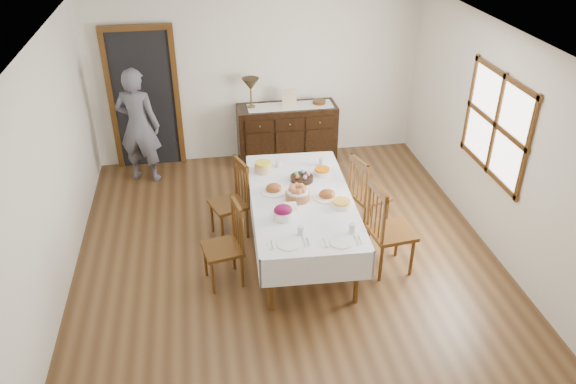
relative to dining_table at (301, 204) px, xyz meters
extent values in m
plane|color=brown|center=(-0.18, -0.24, -0.69)|extent=(6.00, 6.00, 0.00)
cube|color=white|center=(-0.18, -0.24, 1.91)|extent=(5.00, 6.00, 0.02)
cube|color=white|center=(-0.18, 2.76, 0.61)|extent=(5.00, 0.02, 2.60)
cube|color=white|center=(-2.68, -0.24, 0.61)|extent=(0.02, 6.00, 2.60)
cube|color=white|center=(2.32, -0.24, 0.61)|extent=(0.02, 6.00, 2.60)
cube|color=white|center=(2.31, 0.06, 0.81)|extent=(0.02, 1.30, 1.10)
cube|color=#4E2D10|center=(2.29, 0.06, 0.81)|extent=(0.03, 1.46, 1.26)
cube|color=black|center=(-1.88, 2.72, 0.36)|extent=(0.90, 0.06, 2.10)
cube|color=#4E2D10|center=(-1.88, 2.70, 0.36)|extent=(1.04, 0.08, 2.18)
cube|color=white|center=(0.00, 0.00, 0.07)|extent=(1.22, 2.29, 0.04)
cylinder|color=#4E2D10|center=(-0.50, -0.95, -0.33)|extent=(0.06, 0.06, 0.72)
cylinder|color=#4E2D10|center=(0.42, -0.99, -0.33)|extent=(0.06, 0.06, 0.72)
cylinder|color=#4E2D10|center=(-0.42, 0.99, -0.33)|extent=(0.06, 0.06, 0.72)
cylinder|color=#4E2D10|center=(0.50, 0.95, -0.33)|extent=(0.06, 0.06, 0.72)
cube|color=white|center=(-0.57, 0.03, -0.08)|extent=(0.12, 2.28, 0.35)
cube|color=white|center=(0.57, -0.03, -0.08)|extent=(0.12, 2.28, 0.35)
cube|color=white|center=(-0.05, -1.13, -0.08)|extent=(1.16, 0.07, 0.35)
cube|color=white|center=(0.05, 1.13, -0.08)|extent=(1.16, 0.07, 0.35)
cube|color=#4E2D10|center=(-0.96, -0.40, -0.25)|extent=(0.49, 0.49, 0.04)
cylinder|color=#4E2D10|center=(-1.16, -0.26, -0.48)|extent=(0.04, 0.04, 0.43)
cylinder|color=#4E2D10|center=(-1.09, -0.59, -0.48)|extent=(0.04, 0.04, 0.43)
cylinder|color=#4E2D10|center=(-0.83, -0.20, -0.48)|extent=(0.04, 0.04, 0.43)
cylinder|color=#4E2D10|center=(-0.76, -0.53, -0.48)|extent=(0.04, 0.04, 0.43)
cylinder|color=#4E2D10|center=(-0.81, -0.18, 0.03)|extent=(0.04, 0.04, 0.55)
cylinder|color=#4E2D10|center=(-0.74, -0.53, 0.03)|extent=(0.04, 0.04, 0.55)
cube|color=#4E2D10|center=(-0.77, -0.36, 0.27)|extent=(0.12, 0.40, 0.08)
cylinder|color=#4E2D10|center=(-0.79, -0.27, 0.01)|extent=(0.02, 0.02, 0.46)
cylinder|color=#4E2D10|center=(-0.77, -0.36, 0.01)|extent=(0.02, 0.02, 0.46)
cylinder|color=#4E2D10|center=(-0.76, -0.45, 0.01)|extent=(0.02, 0.02, 0.46)
cube|color=#4E2D10|center=(-0.82, 0.52, -0.24)|extent=(0.54, 0.54, 0.04)
cylinder|color=#4E2D10|center=(-1.04, 0.63, -0.48)|extent=(0.04, 0.04, 0.43)
cylinder|color=#4E2D10|center=(-0.93, 0.31, -0.48)|extent=(0.04, 0.04, 0.43)
cylinder|color=#4E2D10|center=(-0.72, 0.74, -0.48)|extent=(0.04, 0.04, 0.43)
cylinder|color=#4E2D10|center=(-0.61, 0.42, -0.48)|extent=(0.04, 0.04, 0.43)
cylinder|color=#4E2D10|center=(-0.70, 0.76, 0.04)|extent=(0.04, 0.04, 0.56)
cylinder|color=#4E2D10|center=(-0.58, 0.42, 0.04)|extent=(0.04, 0.04, 0.56)
cube|color=#4E2D10|center=(-0.64, 0.59, 0.28)|extent=(0.17, 0.39, 0.08)
cylinder|color=#4E2D10|center=(-0.67, 0.67, 0.02)|extent=(0.02, 0.02, 0.46)
cylinder|color=#4E2D10|center=(-0.64, 0.59, 0.02)|extent=(0.02, 0.02, 0.46)
cylinder|color=#4E2D10|center=(-0.61, 0.50, 0.02)|extent=(0.02, 0.02, 0.46)
cube|color=#4E2D10|center=(0.95, -0.47, -0.19)|extent=(0.52, 0.52, 0.04)
cylinder|color=#4E2D10|center=(1.16, -0.64, -0.45)|extent=(0.04, 0.04, 0.48)
cylinder|color=#4E2D10|center=(1.12, -0.26, -0.45)|extent=(0.04, 0.04, 0.48)
cylinder|color=#4E2D10|center=(0.79, -0.68, -0.45)|extent=(0.04, 0.04, 0.48)
cylinder|color=#4E2D10|center=(0.74, -0.30, -0.45)|extent=(0.04, 0.04, 0.48)
cylinder|color=#4E2D10|center=(0.76, -0.69, 0.13)|extent=(0.04, 0.04, 0.63)
cylinder|color=#4E2D10|center=(0.72, -0.29, 0.13)|extent=(0.04, 0.04, 0.63)
cube|color=#4E2D10|center=(0.74, -0.49, 0.39)|extent=(0.10, 0.45, 0.09)
cylinder|color=#4E2D10|center=(0.75, -0.59, 0.10)|extent=(0.02, 0.02, 0.51)
cylinder|color=#4E2D10|center=(0.74, -0.49, 0.10)|extent=(0.02, 0.02, 0.51)
cylinder|color=#4E2D10|center=(0.73, -0.39, 0.10)|extent=(0.02, 0.02, 0.51)
cube|color=#4E2D10|center=(0.97, 0.43, -0.24)|extent=(0.53, 0.53, 0.04)
cylinder|color=#4E2D10|center=(1.18, 0.31, -0.48)|extent=(0.04, 0.04, 0.43)
cylinder|color=#4E2D10|center=(1.08, 0.64, -0.48)|extent=(0.04, 0.04, 0.43)
cylinder|color=#4E2D10|center=(0.85, 0.21, -0.48)|extent=(0.04, 0.04, 0.43)
cylinder|color=#4E2D10|center=(0.76, 0.54, -0.48)|extent=(0.04, 0.04, 0.43)
cylinder|color=#4E2D10|center=(0.84, 0.20, 0.04)|extent=(0.04, 0.04, 0.56)
cylinder|color=#4E2D10|center=(0.73, 0.54, 0.04)|extent=(0.04, 0.04, 0.56)
cube|color=#4E2D10|center=(0.79, 0.37, 0.28)|extent=(0.15, 0.40, 0.08)
cylinder|color=#4E2D10|center=(0.81, 0.28, 0.02)|extent=(0.02, 0.02, 0.46)
cylinder|color=#4E2D10|center=(0.79, 0.37, 0.02)|extent=(0.02, 0.02, 0.46)
cylinder|color=#4E2D10|center=(0.76, 0.46, 0.02)|extent=(0.02, 0.02, 0.46)
cube|color=black|center=(0.24, 2.48, -0.23)|extent=(1.53, 0.51, 0.92)
cube|color=black|center=(-0.22, 2.22, 0.04)|extent=(0.43, 0.02, 0.18)
sphere|color=brown|center=(-0.22, 2.20, 0.04)|extent=(0.03, 0.03, 0.03)
cube|color=black|center=(0.24, 2.22, 0.04)|extent=(0.43, 0.02, 0.18)
sphere|color=brown|center=(0.24, 2.20, 0.04)|extent=(0.03, 0.03, 0.03)
cube|color=black|center=(0.69, 2.22, 0.04)|extent=(0.43, 0.02, 0.18)
sphere|color=brown|center=(0.69, 2.20, 0.04)|extent=(0.03, 0.03, 0.03)
imported|color=#5A5A66|center=(-1.97, 2.23, 0.22)|extent=(0.66, 0.52, 1.83)
cylinder|color=#915C36|center=(-0.05, -0.04, 0.14)|extent=(0.28, 0.28, 0.10)
cylinder|color=white|center=(-0.05, -0.04, 0.20)|extent=(0.25, 0.25, 0.02)
sphere|color=#BC6A3E|center=(0.02, -0.04, 0.23)|extent=(0.08, 0.08, 0.08)
sphere|color=#BC6A3E|center=(-0.01, 0.01, 0.23)|extent=(0.08, 0.08, 0.08)
sphere|color=#BC6A3E|center=(-0.05, 0.03, 0.23)|extent=(0.08, 0.08, 0.08)
sphere|color=#BC6A3E|center=(-0.10, 0.01, 0.23)|extent=(0.08, 0.08, 0.08)
sphere|color=#BC6A3E|center=(-0.12, -0.04, 0.23)|extent=(0.08, 0.08, 0.08)
sphere|color=#BC6A3E|center=(-0.10, -0.09, 0.23)|extent=(0.08, 0.08, 0.08)
sphere|color=#BC6A3E|center=(-0.05, -0.11, 0.23)|extent=(0.08, 0.08, 0.08)
sphere|color=#BC6A3E|center=(-0.01, -0.09, 0.23)|extent=(0.08, 0.08, 0.08)
cylinder|color=black|center=(0.08, 0.39, 0.12)|extent=(0.28, 0.28, 0.06)
ellipsoid|color=pink|center=(0.15, 0.39, 0.17)|extent=(0.05, 0.05, 0.06)
ellipsoid|color=#61B1E5|center=(0.10, 0.46, 0.17)|extent=(0.05, 0.05, 0.06)
ellipsoid|color=#75CC67|center=(0.01, 0.44, 0.17)|extent=(0.05, 0.05, 0.06)
ellipsoid|color=#D5723A|center=(0.01, 0.34, 0.17)|extent=(0.05, 0.05, 0.06)
ellipsoid|color=#CD8FEA|center=(0.10, 0.32, 0.17)|extent=(0.05, 0.05, 0.06)
cylinder|color=white|center=(-0.30, 0.19, 0.10)|extent=(0.33, 0.33, 0.02)
ellipsoid|color=brown|center=(-0.30, 0.19, 0.13)|extent=(0.19, 0.16, 0.11)
cylinder|color=white|center=(0.29, -0.05, 0.10)|extent=(0.33, 0.33, 0.01)
ellipsoid|color=brown|center=(0.29, -0.05, 0.13)|extent=(0.19, 0.16, 0.11)
cylinder|color=white|center=(-0.28, -0.41, 0.14)|extent=(0.21, 0.21, 0.09)
ellipsoid|color=maroon|center=(-0.28, -0.41, 0.20)|extent=(0.20, 0.17, 0.11)
cylinder|color=white|center=(0.35, 0.49, 0.12)|extent=(0.21, 0.21, 0.06)
cylinder|color=orange|center=(0.35, 0.49, 0.16)|extent=(0.18, 0.18, 0.03)
cylinder|color=#D4AE93|center=(-0.36, 0.69, 0.14)|extent=(0.21, 0.21, 0.09)
cylinder|color=yellow|center=(-0.36, 0.69, 0.20)|extent=(0.20, 0.20, 0.04)
cylinder|color=white|center=(0.40, -0.27, 0.12)|extent=(0.23, 0.23, 0.05)
cylinder|color=gold|center=(0.40, -0.27, 0.15)|extent=(0.20, 0.20, 0.02)
cube|color=white|center=(-0.17, -0.24, 0.13)|extent=(0.14, 0.10, 0.07)
cylinder|color=white|center=(-0.30, -0.89, 0.10)|extent=(0.25, 0.25, 0.01)
cube|color=white|center=(-0.47, -0.89, 0.10)|extent=(0.09, 0.12, 0.01)
cube|color=silver|center=(-0.47, -0.89, 0.10)|extent=(0.02, 0.16, 0.01)
cube|color=silver|center=(-0.14, -0.89, 0.10)|extent=(0.02, 0.18, 0.01)
cube|color=silver|center=(-0.10, -0.89, 0.10)|extent=(0.02, 0.14, 0.01)
cylinder|color=silver|center=(-0.15, -0.74, 0.14)|extent=(0.07, 0.07, 0.10)
cylinder|color=white|center=(0.23, -0.94, 0.10)|extent=(0.25, 0.25, 0.01)
cube|color=white|center=(0.06, -0.94, 0.10)|extent=(0.09, 0.12, 0.01)
cube|color=silver|center=(0.06, -0.94, 0.10)|extent=(0.02, 0.16, 0.01)
cube|color=silver|center=(0.39, -0.94, 0.10)|extent=(0.02, 0.18, 0.01)
cube|color=silver|center=(0.43, -0.94, 0.10)|extent=(0.02, 0.14, 0.01)
cylinder|color=silver|center=(0.38, -0.79, 0.14)|extent=(0.07, 0.07, 0.10)
cylinder|color=silver|center=(-0.15, 0.79, 0.14)|extent=(0.07, 0.07, 0.09)
cylinder|color=silver|center=(0.40, 0.74, 0.14)|extent=(0.07, 0.07, 0.11)
cube|color=white|center=(0.28, 2.47, 0.23)|extent=(1.30, 0.35, 0.01)
cylinder|color=brown|center=(-0.31, 2.51, 0.24)|extent=(0.12, 0.12, 0.03)
cylinder|color=brown|center=(-0.31, 2.51, 0.38)|extent=(0.02, 0.02, 0.25)
cone|color=#382B18|center=(-0.31, 2.51, 0.59)|extent=(0.26, 0.26, 0.18)
cube|color=#CBB28D|center=(0.27, 2.45, 0.36)|extent=(0.22, 0.08, 0.28)
cylinder|color=#4E2D10|center=(0.74, 2.49, 0.25)|extent=(0.20, 0.20, 0.06)
camera|label=1|loc=(-1.06, -5.46, 3.42)|focal=35.00mm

